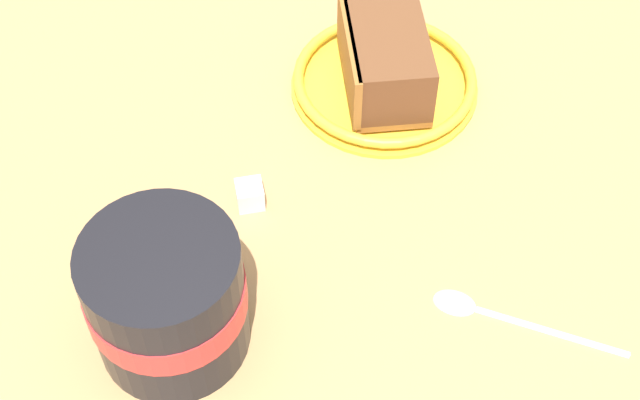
% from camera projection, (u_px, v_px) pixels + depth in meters
% --- Properties ---
extents(ground_plane, '(1.59, 1.59, 0.02)m').
position_uv_depth(ground_plane, '(330.00, 184.00, 0.72)').
color(ground_plane, tan).
extents(small_plate, '(0.15, 0.15, 0.02)m').
position_uv_depth(small_plate, '(388.00, 83.00, 0.76)').
color(small_plate, yellow).
rests_on(small_plate, ground_plane).
extents(cake_slice, '(0.13, 0.11, 0.06)m').
position_uv_depth(cake_slice, '(387.00, 58.00, 0.73)').
color(cake_slice, '#9E662D').
rests_on(cake_slice, small_plate).
extents(tea_mug, '(0.13, 0.10, 0.10)m').
position_uv_depth(tea_mug, '(167.00, 295.00, 0.58)').
color(tea_mug, black).
rests_on(tea_mug, ground_plane).
extents(teaspoon, '(0.03, 0.13, 0.01)m').
position_uv_depth(teaspoon, '(489.00, 310.00, 0.63)').
color(teaspoon, silver).
rests_on(teaspoon, ground_plane).
extents(sugar_cube, '(0.03, 0.03, 0.02)m').
position_uv_depth(sugar_cube, '(250.00, 195.00, 0.68)').
color(sugar_cube, white).
rests_on(sugar_cube, ground_plane).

